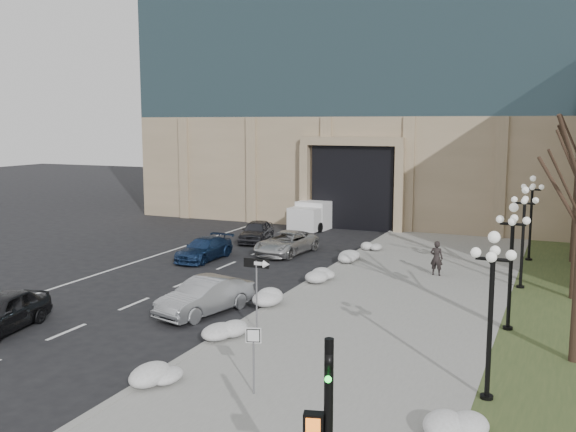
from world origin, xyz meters
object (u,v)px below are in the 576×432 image
at_px(pedestrian, 437,258).
at_px(lamppost_d, 532,206).
at_px(one_way_sign, 261,272).
at_px(keep_sign, 254,347).
at_px(lamppost_a, 491,293).
at_px(car_b, 205,296).
at_px(car_e, 256,231).
at_px(box_truck, 320,214).
at_px(car_a, 1,312).
at_px(car_d, 286,243).
at_px(car_c, 204,249).
at_px(lamppost_b, 512,250).
at_px(lamppost_c, 524,224).

xyz_separation_m(pedestrian, lamppost_d, (3.99, 5.69, 2.09)).
relative_size(one_way_sign, keep_sign, 1.37).
bearing_deg(keep_sign, lamppost_a, 2.43).
distance_m(car_b, car_e, 15.70).
bearing_deg(box_truck, car_a, -89.97).
height_order(car_d, car_e, car_e).
bearing_deg(car_c, pedestrian, 6.01).
xyz_separation_m(pedestrian, lamppost_b, (3.99, -7.31, 2.09)).
bearing_deg(one_way_sign, car_e, 115.17).
height_order(car_c, box_truck, box_truck).
height_order(car_b, car_d, car_b).
height_order(one_way_sign, keep_sign, one_way_sign).
xyz_separation_m(keep_sign, lamppost_c, (5.98, 15.31, 1.59)).
xyz_separation_m(lamppost_c, lamppost_d, (0.00, 6.50, 0.00)).
bearing_deg(car_a, lamppost_b, 14.24).
relative_size(car_b, one_way_sign, 1.58).
bearing_deg(keep_sign, car_a, 153.85).
xyz_separation_m(one_way_sign, keep_sign, (2.22, -5.01, -0.80)).
distance_m(car_e, lamppost_b, 20.66).
relative_size(car_b, box_truck, 0.68).
bearing_deg(car_e, box_truck, 66.16).
distance_m(car_a, lamppost_b, 18.70).
xyz_separation_m(box_truck, keep_sign, (8.81, -28.43, 0.52)).
relative_size(box_truck, lamppost_d, 1.36).
distance_m(car_c, one_way_sign, 13.28).
relative_size(one_way_sign, lamppost_c, 0.58).
bearing_deg(car_d, car_e, 146.11).
bearing_deg(car_b, keep_sign, -35.76).
bearing_deg(car_c, lamppost_c, 2.12).
xyz_separation_m(car_b, pedestrian, (7.33, 9.81, 0.26)).
distance_m(car_e, lamppost_a, 25.09).
xyz_separation_m(car_e, lamppost_d, (16.39, 0.65, 2.38)).
bearing_deg(keep_sign, pedestrian, 64.23).
xyz_separation_m(car_e, one_way_sign, (8.19, -16.16, 1.59)).
bearing_deg(car_b, lamppost_c, 52.50).
distance_m(car_a, car_d, 17.39).
distance_m(car_b, lamppost_a, 12.23).
height_order(lamppost_a, lamppost_c, same).
relative_size(lamppost_a, lamppost_b, 1.00).
height_order(box_truck, lamppost_b, lamppost_b).
relative_size(car_d, box_truck, 0.74).
bearing_deg(car_c, car_e, 89.01).
xyz_separation_m(car_b, lamppost_c, (11.32, 9.00, 2.35)).
bearing_deg(lamppost_b, lamppost_a, -90.00).
distance_m(lamppost_a, lamppost_d, 19.50).
distance_m(car_b, one_way_sign, 3.73).
bearing_deg(car_b, car_d, 112.27).
xyz_separation_m(car_c, lamppost_c, (16.65, 0.19, 2.46)).
distance_m(keep_sign, lamppost_d, 22.67).
distance_m(car_a, one_way_sign, 9.65).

